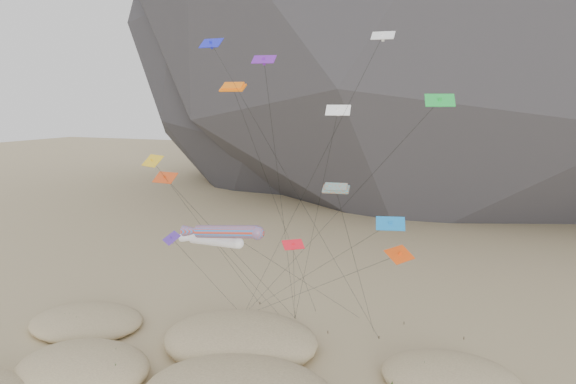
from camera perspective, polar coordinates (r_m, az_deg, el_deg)
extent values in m
ellipsoid|color=#2B2B30|center=(164.62, 2.44, 16.53)|extent=(136.20, 127.83, 116.00)
ellipsoid|color=#CCB789|center=(52.89, -20.16, -16.56)|extent=(11.87, 10.09, 3.21)
ellipsoid|color=#CCB789|center=(55.29, -4.88, -14.75)|extent=(15.12, 12.85, 3.51)
ellipsoid|color=#CCB789|center=(50.97, 16.13, -17.64)|extent=(11.45, 9.73, 2.26)
ellipsoid|color=#CCB789|center=(63.58, -19.79, -12.29)|extent=(12.14, 10.32, 2.18)
ellipsoid|color=black|center=(51.94, -17.32, -16.81)|extent=(2.94, 2.52, 0.88)
ellipsoid|color=black|center=(51.83, -16.49, -16.95)|extent=(2.39, 2.05, 0.72)
ellipsoid|color=black|center=(56.59, -3.56, -13.92)|extent=(3.20, 2.74, 0.96)
ellipsoid|color=black|center=(53.77, 0.25, -15.31)|extent=(2.22, 1.90, 0.67)
ellipsoid|color=black|center=(50.72, 14.95, -17.49)|extent=(2.48, 2.12, 0.74)
ellipsoid|color=black|center=(62.97, -20.87, -12.55)|extent=(2.63, 2.25, 0.79)
ellipsoid|color=black|center=(61.72, -20.96, -13.11)|extent=(1.76, 1.51, 0.53)
cylinder|color=#3F2D1E|center=(62.09, -3.56, -12.60)|extent=(0.08, 0.08, 0.30)
cylinder|color=#3F2D1E|center=(62.03, 0.72, -12.60)|extent=(0.08, 0.08, 0.30)
cylinder|color=#3F2D1E|center=(58.53, 4.08, -14.01)|extent=(0.08, 0.08, 0.30)
cylinder|color=#3F2D1E|center=(61.75, 11.70, -12.91)|extent=(0.08, 0.08, 0.30)
cylinder|color=#3F2D1E|center=(57.92, 9.23, -14.37)|extent=(0.08, 0.08, 0.30)
cylinder|color=#3F2D1E|center=(66.10, -2.87, -11.20)|extent=(0.08, 0.08, 0.30)
cylinder|color=#3F2D1E|center=(59.64, 17.44, -13.98)|extent=(0.08, 0.08, 0.30)
cylinder|color=#3F2D1E|center=(62.79, -4.60, -12.35)|extent=(0.08, 0.08, 0.30)
cylinder|color=red|center=(46.91, -6.25, -4.03)|extent=(6.17, 1.70, 1.72)
sphere|color=red|center=(45.25, -3.12, -4.17)|extent=(1.16, 1.16, 1.16)
cone|color=red|center=(48.90, -9.44, -3.91)|extent=(2.58, 1.23, 1.24)
cylinder|color=black|center=(54.36, 1.40, -8.96)|extent=(7.02, 16.47, 12.54)
cylinder|color=white|center=(49.70, -7.47, -4.93)|extent=(5.78, 2.39, 1.31)
sphere|color=white|center=(47.71, -5.07, -5.21)|extent=(0.96, 0.96, 0.96)
cone|color=white|center=(51.99, -9.89, -4.68)|extent=(2.46, 1.41, 0.98)
cylinder|color=black|center=(56.17, -3.82, -9.11)|extent=(0.89, 12.13, 11.16)
cube|color=orange|center=(52.07, -5.63, 10.49)|extent=(2.44, 1.04, 0.72)
cube|color=orange|center=(52.08, -5.63, 10.69)|extent=(2.07, 0.82, 0.70)
cylinder|color=black|center=(56.86, -0.96, -1.94)|extent=(4.48, 10.44, 24.42)
cube|color=#DA4A16|center=(43.44, 4.88, 0.28)|extent=(2.16, 1.18, 0.58)
cube|color=#DA4A16|center=(43.41, 4.88, 0.52)|extent=(1.83, 0.95, 0.58)
cylinder|color=black|center=(51.00, 7.07, -7.92)|extent=(0.34, 12.27, 16.52)
cube|color=gold|center=(48.90, -13.59, 3.10)|extent=(2.32, 1.74, 0.93)
cube|color=gold|center=(48.92, -13.59, 2.93)|extent=(0.36, 0.40, 0.69)
cylinder|color=black|center=(56.83, -7.47, -5.20)|extent=(1.97, 16.64, 18.20)
cube|color=#451BA2|center=(50.04, -11.75, -4.59)|extent=(2.35, 2.25, 0.78)
cube|color=#451BA2|center=(50.07, -11.74, -4.76)|extent=(0.34, 0.33, 0.73)
cylinder|color=black|center=(56.20, -7.80, -8.98)|extent=(0.74, 11.84, 11.41)
cube|color=#681CA5|center=(48.42, -2.46, 13.32)|extent=(2.10, 1.30, 0.75)
cube|color=#681CA5|center=(48.41, -2.46, 13.14)|extent=(0.27, 0.25, 0.68)
cylinder|color=black|center=(53.83, -0.67, -1.32)|extent=(1.05, 9.66, 26.65)
cube|color=#1675C1|center=(41.01, 10.37, -3.17)|extent=(2.26, 1.53, 0.83)
cube|color=#1675C1|center=(41.04, 10.36, -3.38)|extent=(0.31, 0.32, 0.70)
cylinder|color=black|center=(53.12, 2.25, -8.23)|extent=(18.51, 16.61, 14.51)
cube|color=red|center=(39.72, 0.53, -5.36)|extent=(1.63, 1.58, 0.54)
cube|color=red|center=(39.76, 0.53, -5.57)|extent=(0.24, 0.23, 0.51)
cylinder|color=black|center=(50.80, 0.65, -9.83)|extent=(7.06, 17.80, 13.21)
cube|color=#CA4013|center=(51.14, -12.38, 1.44)|extent=(2.28, 1.31, 0.88)
cube|color=#CA4013|center=(51.16, -12.37, 1.27)|extent=(0.29, 0.31, 0.73)
cylinder|color=black|center=(55.82, -5.27, -6.35)|extent=(7.72, 12.00, 16.45)
cube|color=#FF4B0D|center=(42.10, 11.26, -6.25)|extent=(2.02, 2.60, 0.85)
cube|color=#FF4B0D|center=(42.14, 11.26, -6.45)|extent=(0.33, 0.35, 0.79)
cylinder|color=black|center=(51.92, 1.83, -10.05)|extent=(19.22, 11.92, 12.11)
cube|color=green|center=(45.05, 15.17, 8.99)|extent=(2.44, 1.61, 0.99)
cube|color=green|center=(45.05, 15.16, 8.80)|extent=(0.35, 0.41, 0.73)
cylinder|color=black|center=(52.26, 3.70, -3.56)|extent=(20.97, 7.11, 23.26)
cube|color=white|center=(49.06, 5.11, 8.29)|extent=(2.26, 1.38, 0.90)
cube|color=white|center=(49.07, 5.11, 8.11)|extent=(0.30, 0.35, 0.70)
cylinder|color=black|center=(54.61, 2.68, -3.44)|extent=(6.68, 6.65, 22.41)
cube|color=#181FCD|center=(49.97, -7.81, 14.76)|extent=(2.06, 1.12, 0.85)
cube|color=#181FCD|center=(49.95, -7.81, 14.59)|extent=(0.26, 0.30, 0.67)
cylinder|color=black|center=(51.66, 1.35, -0.97)|extent=(13.21, 8.86, 28.08)
cube|color=white|center=(44.24, 9.63, 15.42)|extent=(1.77, 1.00, 0.67)
cube|color=white|center=(44.23, 9.62, 15.22)|extent=(0.22, 0.22, 0.59)
cylinder|color=black|center=(51.62, 1.23, -0.98)|extent=(16.86, 8.97, 28.07)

